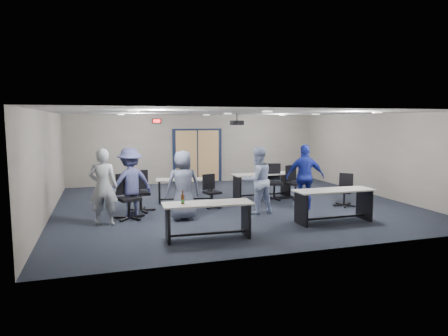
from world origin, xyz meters
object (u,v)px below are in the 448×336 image
object	(u,v)px
person_gray	(103,187)
person_navy	(305,177)
chair_back_b	(212,191)
person_plaid	(183,185)
chair_back_c	(274,182)
person_back	(130,183)
table_front_left	(207,214)
table_back_left	(186,186)
chair_back_a	(140,192)
table_front_right	(334,200)
chair_back_d	(296,182)
chair_loose_left	(129,197)
table_back_right	(262,181)
chair_loose_right	(344,190)
person_lightblue	(257,180)

from	to	relation	value
person_gray	person_navy	xyz separation A→B (m)	(5.41, 0.18, -0.01)
chair_back_b	person_plaid	xyz separation A→B (m)	(-1.06, -1.15, 0.40)
chair_back_c	person_back	xyz separation A→B (m)	(-4.48, -1.07, 0.34)
table_front_left	person_navy	distance (m)	3.90
table_back_left	chair_back_a	distance (m)	1.72
table_front_right	chair_back_b	bearing A→B (deg)	134.27
person_back	chair_back_a	bearing A→B (deg)	-138.02
chair_back_c	chair_back_d	xyz separation A→B (m)	(0.67, -0.14, -0.03)
person_plaid	table_back_left	bearing A→B (deg)	-102.64
chair_loose_left	chair_back_c	bearing A→B (deg)	-1.80
chair_back_b	person_plaid	size ratio (longest dim) A/B	0.54
table_front_left	chair_back_d	world-z (taller)	chair_back_d
chair_back_a	chair_loose_left	world-z (taller)	chair_loose_left
table_back_left	person_plaid	distance (m)	2.22
chair_back_a	person_gray	size ratio (longest dim) A/B	0.61
table_back_left	table_back_right	distance (m)	2.48
chair_back_b	chair_back_d	bearing A→B (deg)	-5.92
chair_loose_right	table_back_left	bearing A→B (deg)	-158.56
chair_back_a	person_back	distance (m)	0.70
chair_back_a	chair_loose_left	distance (m)	0.82
table_front_left	person_lightblue	size ratio (longest dim) A/B	1.07
chair_back_a	person_lightblue	size ratio (longest dim) A/B	0.63
person_back	chair_back_d	bearing A→B (deg)	170.95
table_front_right	chair_back_b	distance (m)	3.44
chair_back_d	person_plaid	size ratio (longest dim) A/B	0.61
table_front_left	person_gray	distance (m)	2.76
chair_back_b	person_back	distance (m)	2.39
table_back_left	person_plaid	xyz separation A→B (m)	(-0.50, -2.13, 0.38)
table_back_right	table_back_left	bearing A→B (deg)	176.32
chair_loose_right	table_front_left	bearing A→B (deg)	-111.34
table_back_left	chair_back_a	bearing A→B (deg)	-137.42
chair_loose_left	table_front_right	bearing A→B (deg)	-37.77
chair_loose_right	person_gray	distance (m)	6.67
chair_back_c	chair_loose_right	bearing A→B (deg)	-31.17
table_front_right	table_back_right	size ratio (longest dim) A/B	1.02
table_front_left	person_back	xyz separation A→B (m)	(-1.40, 2.39, 0.37)
person_plaid	chair_back_a	bearing A→B (deg)	-51.08
chair_back_a	person_lightblue	world-z (taller)	person_lightblue
table_front_left	chair_back_c	world-z (taller)	chair_back_c
table_front_right	person_back	distance (m)	5.10
table_back_left	chair_loose_left	size ratio (longest dim) A/B	1.61
table_back_right	table_front_left	bearing A→B (deg)	-128.94
table_back_left	chair_back_c	bearing A→B (deg)	1.06
chair_back_d	table_front_right	bearing A→B (deg)	-117.74
chair_back_c	chair_loose_left	size ratio (longest dim) A/B	0.98
chair_loose_right	table_back_right	bearing A→B (deg)	179.12
person_gray	person_lightblue	size ratio (longest dim) A/B	1.02
table_back_left	table_front_right	bearing A→B (deg)	-39.84
table_front_right	table_back_left	xyz separation A→B (m)	(-2.96, 3.44, -0.06)
table_front_left	table_back_left	bearing A→B (deg)	88.36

